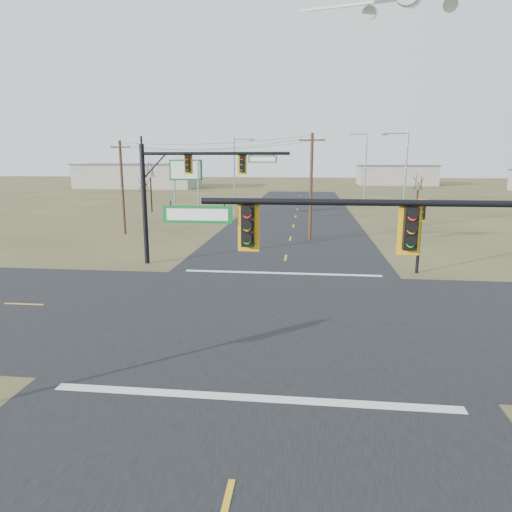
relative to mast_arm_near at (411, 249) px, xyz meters
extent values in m
plane|color=olive|center=(-4.06, 8.21, -4.70)|extent=(320.00, 320.00, 0.00)
cube|color=black|center=(-4.06, 8.21, -4.69)|extent=(160.00, 14.00, 0.02)
cube|color=black|center=(-4.06, 8.21, -4.68)|extent=(14.00, 160.00, 0.02)
cube|color=silver|center=(-4.06, 0.71, -4.67)|extent=(12.00, 0.40, 0.01)
cube|color=silver|center=(-4.06, 15.71, -4.67)|extent=(12.00, 0.40, 0.01)
cylinder|color=black|center=(-0.65, 0.00, 1.13)|extent=(9.18, 0.17, 0.17)
cube|color=#0D5F25|center=(-5.36, 0.00, 0.78)|extent=(1.80, 0.05, 0.45)
cylinder|color=black|center=(-13.25, 17.57, -0.79)|extent=(0.31, 0.31, 7.82)
cylinder|color=black|center=(-8.50, 17.57, 2.52)|extent=(9.49, 0.20, 0.20)
cube|color=#0D5F25|center=(-5.45, 17.57, 2.17)|extent=(1.80, 0.05, 0.45)
cylinder|color=black|center=(4.18, 16.83, -2.49)|extent=(0.19, 0.19, 4.41)
cylinder|color=#47311E|center=(-2.36, 28.11, -0.19)|extent=(0.26, 0.26, 9.02)
cube|color=#47311E|center=(-2.36, 28.11, 3.72)|extent=(2.21, 0.16, 0.12)
cylinder|color=#47311E|center=(-19.57, 29.19, -0.43)|extent=(0.25, 0.25, 8.52)
cube|color=#47311E|center=(-19.57, 29.19, 3.23)|extent=(2.02, 0.77, 0.12)
cylinder|color=gray|center=(-17.62, 39.20, -1.28)|extent=(0.18, 0.18, 6.83)
cylinder|color=gray|center=(-14.89, 39.20, -1.28)|extent=(0.18, 0.18, 6.83)
cube|color=#0D5F25|center=(-16.25, 39.20, 0.99)|extent=(3.60, 0.73, 2.28)
cylinder|color=gray|center=(7.26, 37.38, 0.11)|extent=(0.19, 0.19, 9.62)
cylinder|color=gray|center=(6.10, 37.38, 4.72)|extent=(2.31, 0.12, 0.12)
cube|color=gray|center=(4.95, 37.38, 4.62)|extent=(0.57, 0.37, 0.17)
cylinder|color=gray|center=(5.36, 55.58, 0.55)|extent=(0.21, 0.21, 10.50)
cylinder|color=gray|center=(4.10, 55.58, 5.60)|extent=(2.52, 0.13, 0.13)
cube|color=gray|center=(2.84, 55.58, 5.50)|extent=(0.63, 0.41, 0.19)
cylinder|color=gray|center=(-11.74, 45.13, 0.03)|extent=(0.19, 0.19, 9.45)
cylinder|color=gray|center=(-10.60, 45.13, 4.56)|extent=(2.27, 0.11, 0.11)
cube|color=gray|center=(-9.47, 45.13, 4.46)|extent=(0.56, 0.35, 0.17)
cylinder|color=black|center=(-20.03, 36.07, -2.95)|extent=(0.17, 0.17, 3.48)
cylinder|color=black|center=(-23.24, 47.25, -2.43)|extent=(0.21, 0.21, 4.54)
cylinder|color=black|center=(9.65, 41.94, -2.95)|extent=(0.18, 0.18, 3.49)
cube|color=#A69F94|center=(-44.06, 98.21, -1.95)|extent=(28.00, 14.00, 5.50)
cube|color=#A69F94|center=(20.94, 118.21, -2.20)|extent=(20.00, 12.00, 5.00)
camera|label=1|loc=(-2.55, -11.36, 2.16)|focal=32.00mm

